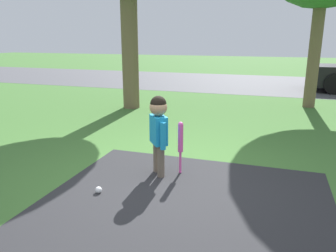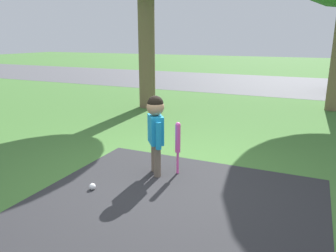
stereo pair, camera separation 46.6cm
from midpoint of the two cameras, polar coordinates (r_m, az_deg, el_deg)
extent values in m
plane|color=#3D6B2D|center=(4.22, 0.93, -10.04)|extent=(60.00, 60.00, 0.00)
cube|color=#4C4C51|center=(13.80, 17.75, 6.98)|extent=(40.00, 6.00, 0.01)
cylinder|color=#6B5B4C|center=(4.51, 0.61, -5.33)|extent=(0.09, 0.09, 0.44)
cylinder|color=#6B5B4C|center=(4.34, 1.22, -6.17)|extent=(0.09, 0.09, 0.44)
cube|color=#198CC6|center=(4.29, 0.93, -0.64)|extent=(0.31, 0.33, 0.38)
cylinder|color=#198CC6|center=(4.47, 0.35, -0.45)|extent=(0.07, 0.07, 0.36)
cylinder|color=#198CC6|center=(4.13, 1.56, -1.78)|extent=(0.07, 0.07, 0.36)
sphere|color=tan|center=(4.22, 0.95, 3.33)|extent=(0.23, 0.23, 0.23)
sphere|color=black|center=(4.21, 0.95, 3.86)|extent=(0.21, 0.21, 0.21)
sphere|color=#E54CA5|center=(4.52, 4.66, -8.08)|extent=(0.04, 0.04, 0.04)
cylinder|color=#E54CA5|center=(4.46, 4.70, -6.47)|extent=(0.03, 0.03, 0.31)
cylinder|color=#E54CA5|center=(4.35, 4.80, -2.23)|extent=(0.07, 0.07, 0.38)
sphere|color=#E54CA5|center=(4.30, 4.86, 0.19)|extent=(0.07, 0.07, 0.07)
sphere|color=white|center=(4.11, -9.84, -10.42)|extent=(0.08, 0.08, 0.08)
cylinder|color=brown|center=(8.60, -2.16, 14.00)|extent=(0.42, 0.42, 3.25)
camera|label=1|loc=(0.23, -87.14, 0.78)|focal=35.00mm
camera|label=2|loc=(0.23, 92.86, -0.78)|focal=35.00mm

